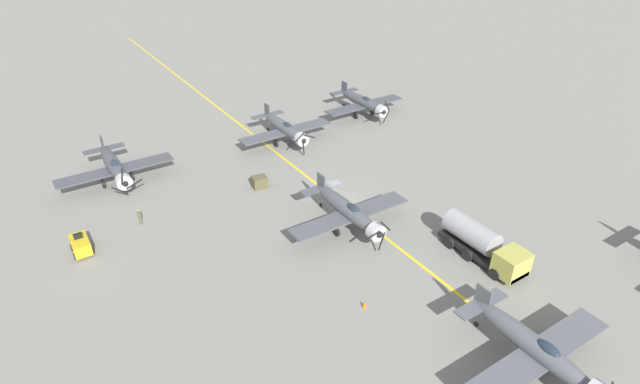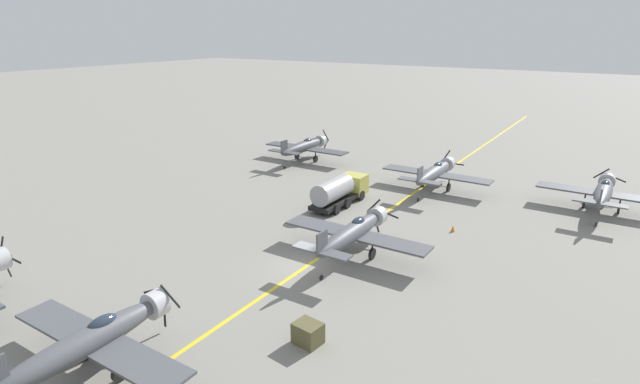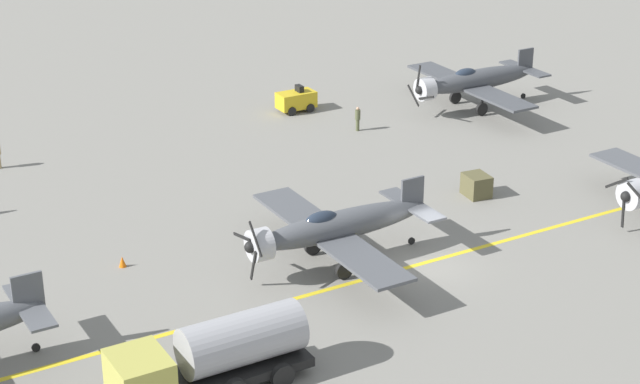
{
  "view_description": "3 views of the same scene",
  "coord_description": "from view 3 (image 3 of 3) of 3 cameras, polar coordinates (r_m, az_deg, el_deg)",
  "views": [
    {
      "loc": [
        24.93,
        34.52,
        26.76
      ],
      "look_at": [
        2.0,
        -0.77,
        1.54
      ],
      "focal_mm": 28.0,
      "sensor_mm": 36.0,
      "label": 1
    },
    {
      "loc": [
        19.01,
        -27.17,
        16.94
      ],
      "look_at": [
        -3.65,
        8.19,
        3.1
      ],
      "focal_mm": 28.0,
      "sensor_mm": 36.0,
      "label": 2
    },
    {
      "loc": [
        -37.95,
        27.96,
        23.69
      ],
      "look_at": [
        2.29,
        4.71,
        3.92
      ],
      "focal_mm": 60.0,
      "sensor_mm": 36.0,
      "label": 3
    }
  ],
  "objects": [
    {
      "name": "ground_plane",
      "position": [
        52.76,
        5.69,
        -3.76
      ],
      "size": [
        400.0,
        400.0,
        0.0
      ],
      "primitive_type": "plane",
      "color": "gray"
    },
    {
      "name": "traffic_cone",
      "position": [
        52.85,
        -10.5,
        -3.67
      ],
      "size": [
        0.36,
        0.36,
        0.55
      ],
      "primitive_type": "cone",
      "color": "orange",
      "rests_on": "ground"
    },
    {
      "name": "airplane_mid_center",
      "position": [
        51.42,
        0.79,
        -1.89
      ],
      "size": [
        12.0,
        9.98,
        3.65
      ],
      "rotation": [
        0.0,
        0.0,
        -0.15
      ],
      "color": "#4F5257",
      "rests_on": "ground"
    },
    {
      "name": "tow_tractor",
      "position": [
        73.65,
        -1.28,
        4.93
      ],
      "size": [
        1.57,
        2.6,
        1.79
      ],
      "color": "gold",
      "rests_on": "ground"
    },
    {
      "name": "taxiway_stripe",
      "position": [
        52.76,
        5.69,
        -3.75
      ],
      "size": [
        0.3,
        160.0,
        0.01
      ],
      "primitive_type": "cube",
      "color": "yellow",
      "rests_on": "ground"
    },
    {
      "name": "supply_crate_by_tanker",
      "position": [
        60.43,
        8.34,
        0.36
      ],
      "size": [
        1.64,
        1.42,
        1.25
      ],
      "primitive_type": "cube",
      "rotation": [
        0.0,
        0.0,
        -0.12
      ],
      "color": "brown",
      "rests_on": "ground"
    },
    {
      "name": "airplane_near_right",
      "position": [
        74.52,
        8.19,
        5.9
      ],
      "size": [
        12.0,
        9.98,
        3.78
      ],
      "rotation": [
        0.0,
        0.0,
        0.27
      ],
      "color": "#47494E",
      "rests_on": "ground"
    },
    {
      "name": "fuel_tanker",
      "position": [
        42.26,
        -5.85,
        -8.75
      ],
      "size": [
        2.68,
        8.0,
        2.98
      ],
      "color": "black",
      "rests_on": "ground"
    },
    {
      "name": "ground_crew_inspecting",
      "position": [
        69.85,
        2.02,
        3.98
      ],
      "size": [
        0.35,
        0.35,
        1.62
      ],
      "color": "#515638",
      "rests_on": "ground"
    }
  ]
}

